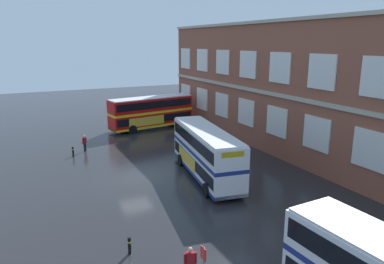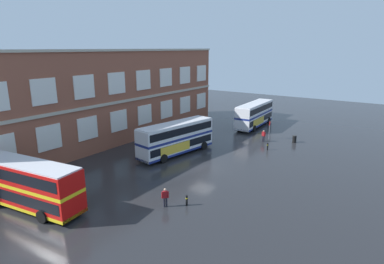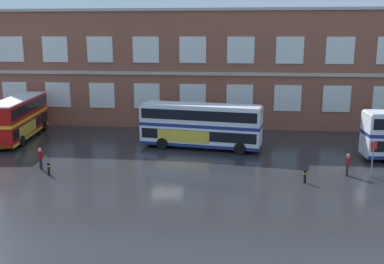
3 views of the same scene
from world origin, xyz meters
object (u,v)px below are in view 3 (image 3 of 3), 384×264
object	(u,v)px
double_decker_middle	(201,125)
safety_bollard_west	(49,169)
waiting_passenger	(40,157)
bus_stand_flag	(373,156)
second_passenger	(348,164)
safety_bollard_east	(305,176)
double_decker_near	(19,118)

from	to	relation	value
double_decker_middle	safety_bollard_west	distance (m)	14.10
waiting_passenger	bus_stand_flag	size ratio (longest dim) A/B	0.63
second_passenger	safety_bollard_east	world-z (taller)	second_passenger
double_decker_middle	bus_stand_flag	distance (m)	15.04
bus_stand_flag	waiting_passenger	bearing A→B (deg)	-178.60
double_decker_middle	safety_bollard_east	xyz separation A→B (m)	(8.18, -8.97, -1.66)
double_decker_near	bus_stand_flag	bearing A→B (deg)	-15.95
safety_bollard_east	safety_bollard_west	bearing A→B (deg)	-179.39
double_decker_near	safety_bollard_east	size ratio (longest dim) A/B	11.85
double_decker_near	bus_stand_flag	world-z (taller)	double_decker_near
safety_bollard_east	bus_stand_flag	bearing A→B (deg)	19.48
second_passenger	safety_bollard_west	size ratio (longest dim) A/B	1.79
bus_stand_flag	safety_bollard_east	distance (m)	5.46
safety_bollard_west	bus_stand_flag	bearing A→B (deg)	4.75
second_passenger	double_decker_middle	bearing A→B (deg)	148.75
double_decker_near	second_passenger	bearing A→B (deg)	-16.45
safety_bollard_west	safety_bollard_east	xyz separation A→B (m)	(18.76, 0.20, 0.00)
double_decker_middle	safety_bollard_west	xyz separation A→B (m)	(-10.58, -9.16, -1.66)
second_passenger	safety_bollard_east	bearing A→B (deg)	-149.48
waiting_passenger	safety_bollard_east	size ratio (longest dim) A/B	1.79
second_passenger	double_decker_near	bearing A→B (deg)	163.55
second_passenger	waiting_passenger	bearing A→B (deg)	-178.02
bus_stand_flag	safety_bollard_west	distance (m)	23.90
double_decker_near	safety_bollard_east	world-z (taller)	double_decker_near
waiting_passenger	second_passenger	world-z (taller)	same
waiting_passenger	second_passenger	bearing A→B (deg)	1.98
double_decker_near	waiting_passenger	size ratio (longest dim) A/B	6.62
waiting_passenger	safety_bollard_east	bearing A→B (deg)	-3.34
double_decker_near	waiting_passenger	world-z (taller)	double_decker_near
double_decker_middle	second_passenger	bearing A→B (deg)	-31.25
waiting_passenger	double_decker_middle	bearing A→B (deg)	33.42
double_decker_near	safety_bollard_east	bearing A→B (deg)	-22.13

